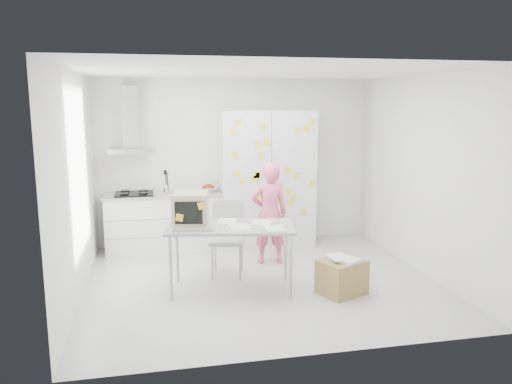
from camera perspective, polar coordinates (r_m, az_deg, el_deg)
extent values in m
cube|color=silver|center=(6.69, 0.63, -10.23)|extent=(4.50, 4.00, 0.02)
cube|color=white|center=(8.29, -2.33, 3.45)|extent=(4.50, 0.02, 2.70)
cube|color=white|center=(6.26, -19.88, 0.61)|extent=(0.02, 4.00, 2.70)
cube|color=white|center=(7.17, 18.51, 1.85)|extent=(0.02, 4.00, 2.70)
cube|color=white|center=(6.28, 0.68, 13.61)|extent=(4.50, 4.00, 0.02)
cube|color=white|center=(8.05, -10.39, -3.51)|extent=(1.80, 0.60, 0.88)
cube|color=gray|center=(7.72, -10.37, -3.03)|extent=(1.76, 0.01, 0.01)
cube|color=gray|center=(7.79, -10.30, -5.03)|extent=(1.76, 0.01, 0.01)
cube|color=#9E9E99|center=(7.95, -10.50, -0.29)|extent=(1.84, 0.63, 0.04)
cube|color=black|center=(7.95, -13.75, -0.23)|extent=(0.58, 0.50, 0.03)
cylinder|color=black|center=(7.84, -14.81, -0.21)|extent=(0.14, 0.14, 0.02)
cylinder|color=black|center=(7.83, -12.76, -0.13)|extent=(0.14, 0.14, 0.02)
cylinder|color=black|center=(8.07, -14.72, 0.10)|extent=(0.14, 0.14, 0.02)
cylinder|color=black|center=(8.06, -12.74, 0.17)|extent=(0.14, 0.14, 0.02)
cylinder|color=silver|center=(7.94, -10.16, 0.36)|extent=(0.10, 0.10, 0.14)
cylinder|color=black|center=(7.93, -10.29, 1.08)|extent=(0.01, 0.01, 0.30)
cylinder|color=black|center=(7.91, -10.05, 1.07)|extent=(0.01, 0.01, 0.30)
cylinder|color=black|center=(7.94, -10.15, 1.10)|extent=(0.01, 0.01, 0.30)
cube|color=black|center=(7.91, -10.33, 2.23)|extent=(0.05, 0.01, 0.07)
imported|color=white|center=(7.99, -5.49, 0.31)|extent=(0.31, 0.31, 0.08)
sphere|color=#B2140F|center=(8.00, -5.94, 0.51)|extent=(0.08, 0.08, 0.08)
sphere|color=#B2140F|center=(7.94, -5.24, 0.44)|extent=(0.08, 0.08, 0.08)
sphere|color=#B2140F|center=(8.03, -5.03, 0.56)|extent=(0.08, 0.08, 0.08)
cylinder|color=yellow|center=(7.99, -5.66, 0.83)|extent=(0.09, 0.17, 0.10)
cylinder|color=yellow|center=(7.99, -5.48, 0.84)|extent=(0.04, 0.17, 0.10)
cylinder|color=yellow|center=(8.00, -5.30, 0.85)|extent=(0.08, 0.17, 0.10)
cube|color=silver|center=(7.91, -13.94, 4.65)|extent=(0.70, 0.48, 0.07)
cube|color=silver|center=(8.00, -14.07, 8.29)|extent=(0.26, 0.24, 0.95)
cube|color=silver|center=(8.10, 1.21, 1.51)|extent=(1.50, 0.65, 2.20)
cube|color=slate|center=(7.78, 1.75, 1.14)|extent=(0.01, 0.01, 2.16)
cube|color=silver|center=(7.76, 1.34, 1.12)|extent=(0.02, 0.02, 0.30)
cube|color=silver|center=(7.78, 2.20, 1.14)|extent=(0.02, 0.02, 0.30)
cube|color=yellow|center=(7.80, 4.77, 7.08)|extent=(0.10, 0.00, 0.10)
cube|color=yellow|center=(7.84, 5.82, 7.25)|extent=(0.12, 0.00, 0.12)
cube|color=yellow|center=(7.97, 6.43, 0.95)|extent=(0.12, 0.00, 0.12)
cube|color=yellow|center=(7.71, 0.08, 1.90)|extent=(0.10, 0.00, 0.10)
cube|color=yellow|center=(7.74, 1.85, 3.00)|extent=(0.12, 0.00, 0.12)
cube|color=yellow|center=(7.91, 4.39, -0.51)|extent=(0.12, 0.00, 0.12)
cube|color=yellow|center=(7.77, 0.34, -0.60)|extent=(0.10, 0.00, 0.10)
cube|color=yellow|center=(7.66, 0.84, 7.40)|extent=(0.12, 0.00, 0.12)
cube|color=yellow|center=(7.85, 2.40, -0.93)|extent=(0.12, 0.00, 0.12)
cube|color=yellow|center=(7.87, 4.66, 1.89)|extent=(0.12, 0.00, 0.12)
cube|color=yellow|center=(7.88, 3.79, 0.06)|extent=(0.10, 0.00, 0.10)
cube|color=yellow|center=(7.66, 0.24, 5.43)|extent=(0.12, 0.00, 0.12)
cube|color=yellow|center=(7.68, -1.58, 1.39)|extent=(0.10, 0.00, 0.10)
cube|color=yellow|center=(7.64, -2.25, 2.19)|extent=(0.10, 0.00, 0.10)
cube|color=yellow|center=(7.57, -2.74, 6.88)|extent=(0.11, 0.00, 0.11)
cube|color=yellow|center=(7.86, 1.25, -2.57)|extent=(0.10, 0.00, 0.10)
cube|color=yellow|center=(7.72, 0.33, 1.96)|extent=(0.11, 0.00, 0.11)
cube|color=yellow|center=(8.01, 5.47, -2.31)|extent=(0.11, 0.00, 0.11)
cube|color=yellow|center=(7.86, 6.41, 7.96)|extent=(0.10, 0.00, 0.10)
cube|color=yellow|center=(7.68, 0.57, 4.23)|extent=(0.10, 0.00, 0.10)
cube|color=yellow|center=(7.71, -0.28, 1.52)|extent=(0.11, 0.00, 0.11)
cube|color=yellow|center=(7.93, 3.00, -2.97)|extent=(0.10, 0.00, 0.10)
cube|color=yellow|center=(7.58, -2.03, 7.95)|extent=(0.10, 0.00, 0.10)
cube|color=yellow|center=(7.61, -2.49, 4.27)|extent=(0.12, 0.00, 0.12)
cube|color=yellow|center=(7.91, 3.90, -1.16)|extent=(0.11, 0.00, 0.11)
cube|color=yellow|center=(7.68, 1.23, 5.80)|extent=(0.11, 0.00, 0.11)
cube|color=yellow|center=(7.82, 3.67, 2.51)|extent=(0.11, 0.00, 0.11)
cube|color=yellow|center=(7.84, 1.89, -1.03)|extent=(0.11, 0.00, 0.11)
imported|color=#F8608E|center=(7.24, 1.53, -2.45)|extent=(0.55, 0.37, 1.48)
cube|color=#969B9F|center=(6.15, -2.89, -4.01)|extent=(1.66, 1.03, 0.03)
cylinder|color=#A9A9AE|center=(6.02, -9.72, -8.64)|extent=(0.05, 0.05, 0.80)
cylinder|color=#A9A9AE|center=(6.00, 3.95, -8.59)|extent=(0.05, 0.05, 0.80)
cylinder|color=#A9A9AE|center=(6.63, -8.99, -6.85)|extent=(0.05, 0.05, 0.80)
cylinder|color=#A9A9AE|center=(6.60, 3.38, -6.80)|extent=(0.05, 0.05, 0.80)
cube|color=#BCAE8C|center=(6.22, -7.48, -1.89)|extent=(0.49, 0.51, 0.40)
cube|color=#BCAE8C|center=(5.99, -7.69, -2.36)|extent=(0.40, 0.09, 0.35)
cube|color=black|center=(5.98, -7.70, -2.38)|extent=(0.33, 0.06, 0.28)
cube|color=yellow|center=(6.00, -8.75, -2.91)|extent=(0.10, 0.02, 0.10)
cube|color=yellow|center=(5.94, -6.24, -1.56)|extent=(0.10, 0.02, 0.10)
cube|color=#BCAE8C|center=(5.98, -7.17, -4.21)|extent=(0.51, 0.25, 0.03)
cube|color=gray|center=(5.97, -7.18, -4.06)|extent=(0.46, 0.19, 0.01)
cube|color=silver|center=(6.10, -1.86, -3.97)|extent=(0.26, 0.35, 0.00)
cube|color=silver|center=(6.28, 0.66, -3.51)|extent=(0.36, 0.40, 0.00)
cube|color=silver|center=(6.00, 2.17, -4.15)|extent=(0.25, 0.34, 0.00)
cube|color=silver|center=(6.37, -3.36, -3.35)|extent=(0.32, 0.38, 0.00)
cube|color=#A5A5A3|center=(6.76, -3.31, -5.59)|extent=(0.55, 0.55, 0.04)
cube|color=#A5A5A3|center=(6.89, -3.19, -2.96)|extent=(0.43, 0.13, 0.50)
cylinder|color=#A1A1A5|center=(6.68, -5.02, -8.10)|extent=(0.04, 0.04, 0.47)
cylinder|color=#A1A1A5|center=(6.65, -1.83, -8.16)|extent=(0.04, 0.04, 0.47)
cylinder|color=#A1A1A5|center=(7.03, -4.66, -7.15)|extent=(0.04, 0.04, 0.47)
cylinder|color=#A1A1A5|center=(7.00, -1.64, -7.20)|extent=(0.04, 0.04, 0.47)
cube|color=olive|center=(6.31, 9.78, -9.55)|extent=(0.65, 0.60, 0.42)
cube|color=white|center=(6.24, 10.12, -7.57)|extent=(0.39, 0.42, 0.04)
cube|color=white|center=(6.24, 9.37, -7.35)|extent=(0.25, 0.34, 0.00)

